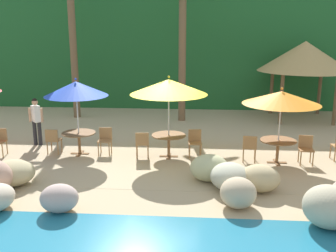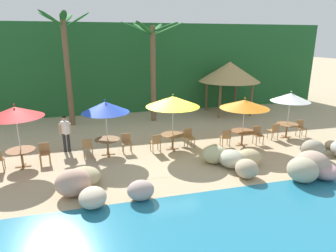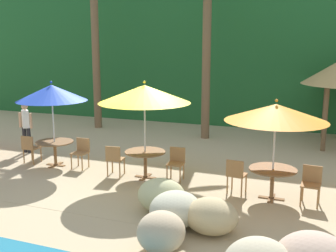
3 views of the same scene
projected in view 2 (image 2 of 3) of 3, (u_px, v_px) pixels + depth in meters
name	position (u px, v px, depth m)	size (l,w,h in m)	color
ground_plane	(169.00, 151.00, 13.59)	(120.00, 120.00, 0.00)	tan
terrace_deck	(169.00, 151.00, 13.59)	(18.00, 5.20, 0.01)	tan
foliage_backdrop	(136.00, 68.00, 21.07)	(28.00, 2.40, 6.00)	#1E5628
rock_seawall	(239.00, 166.00, 11.06)	(16.56, 3.33, 0.94)	#B69D94
umbrella_red	(15.00, 112.00, 11.20)	(2.10, 2.10, 2.61)	silver
dining_table_red	(21.00, 153.00, 11.68)	(1.10, 1.10, 0.74)	brown
chair_red_seaward	(45.00, 152.00, 12.06)	(0.45, 0.46, 0.87)	#9E7042
umbrella_blue	(105.00, 107.00, 12.47)	(2.04, 2.04, 2.53)	silver
dining_table_blue	(107.00, 142.00, 12.92)	(1.10, 1.10, 0.74)	brown
chair_blue_seaward	(127.00, 142.00, 13.25)	(0.43, 0.43, 0.87)	#9E7042
chair_blue_inland	(88.00, 146.00, 12.66)	(0.43, 0.43, 0.87)	#9E7042
umbrella_yellow	(173.00, 101.00, 13.11)	(2.44, 2.44, 2.64)	silver
dining_table_yellow	(173.00, 137.00, 13.58)	(1.10, 1.10, 0.74)	brown
chair_yellow_seaward	(189.00, 136.00, 13.95)	(0.45, 0.45, 0.87)	#9E7042
chair_yellow_inland	(156.00, 142.00, 13.23)	(0.47, 0.47, 0.87)	#9E7042
umbrella_orange	(245.00, 104.00, 13.68)	(2.31, 2.31, 2.36)	silver
dining_table_orange	(242.00, 133.00, 14.09)	(1.10, 1.10, 0.74)	brown
chair_orange_seaward	(258.00, 134.00, 14.36)	(0.45, 0.46, 0.87)	#9E7042
chair_orange_inland	(226.00, 137.00, 13.92)	(0.47, 0.47, 0.87)	#9E7042
umbrella_white	(291.00, 97.00, 14.80)	(1.95, 1.95, 2.47)	silver
dining_table_white	(287.00, 126.00, 15.23)	(1.10, 1.10, 0.74)	brown
chair_white_seaward	(301.00, 127.00, 15.48)	(0.46, 0.47, 0.87)	#9E7042
chair_white_inland	(274.00, 130.00, 14.92)	(0.44, 0.45, 0.87)	#9E7042
palm_tree_nearest	(66.00, 54.00, 16.50)	(2.90, 3.08, 6.46)	brown
palm_tree_second	(153.00, 54.00, 17.45)	(3.73, 3.36, 5.96)	brown
palapa_hut	(230.00, 72.00, 19.78)	(4.14, 4.14, 3.52)	brown
waiter_in_white	(65.00, 131.00, 13.20)	(0.52, 0.38, 1.70)	#232328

